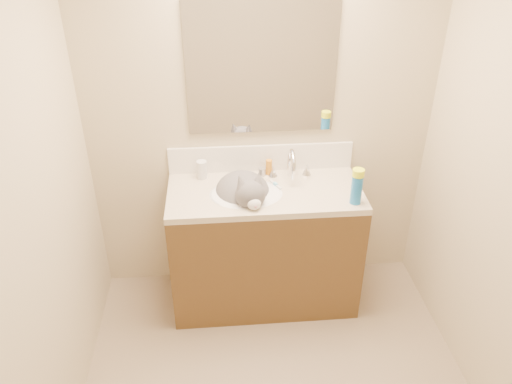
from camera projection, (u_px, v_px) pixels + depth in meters
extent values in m
cube|color=#BDAD8C|center=(261.00, 114.00, 3.11)|extent=(2.20, 0.04, 2.50)
cube|color=#BDAD8C|center=(13.00, 243.00, 1.96)|extent=(0.04, 2.50, 2.50)
cube|color=#4F371B|center=(264.00, 249.00, 3.30)|extent=(1.20, 0.55, 0.82)
cube|color=beige|center=(265.00, 193.00, 3.08)|extent=(1.20, 0.55, 0.04)
ellipsoid|color=white|center=(246.00, 203.00, 3.07)|extent=(0.45, 0.36, 0.14)
cylinder|color=silver|center=(290.00, 168.00, 3.21)|extent=(0.04, 0.04, 0.11)
torus|color=silver|center=(292.00, 164.00, 3.13)|extent=(0.03, 0.20, 0.20)
cylinder|color=silver|center=(294.00, 175.00, 3.07)|extent=(0.03, 0.03, 0.06)
cone|color=silver|center=(273.00, 172.00, 3.22)|extent=(0.06, 0.06, 0.06)
cone|color=silver|center=(307.00, 170.00, 3.23)|extent=(0.06, 0.06, 0.06)
ellipsoid|color=#545254|center=(242.00, 193.00, 3.10)|extent=(0.41, 0.45, 0.25)
ellipsoid|color=#545254|center=(250.00, 195.00, 2.91)|extent=(0.21, 0.20, 0.17)
ellipsoid|color=#545254|center=(247.00, 193.00, 2.99)|extent=(0.15, 0.15, 0.16)
cone|color=#545254|center=(241.00, 182.00, 2.87)|extent=(0.10, 0.10, 0.11)
cone|color=#545254|center=(258.00, 179.00, 2.90)|extent=(0.09, 0.10, 0.11)
ellipsoid|color=silver|center=(254.00, 204.00, 2.86)|extent=(0.09, 0.08, 0.07)
ellipsoid|color=silver|center=(248.00, 203.00, 2.99)|extent=(0.14, 0.11, 0.15)
sphere|color=#CA8291|center=(256.00, 207.00, 2.84)|extent=(0.02, 0.02, 0.02)
cylinder|color=#545254|center=(267.00, 201.00, 3.17)|extent=(0.16, 0.26, 0.05)
cube|color=white|center=(261.00, 158.00, 3.25)|extent=(1.20, 0.02, 0.18)
cube|color=white|center=(262.00, 69.00, 2.95)|extent=(0.90, 0.02, 0.80)
cylinder|color=silver|center=(202.00, 170.00, 3.18)|extent=(0.08, 0.08, 0.12)
cylinder|color=#CA6221|center=(202.00, 172.00, 3.19)|extent=(0.07, 0.07, 0.04)
cylinder|color=#B7B7BC|center=(262.00, 172.00, 3.22)|extent=(0.06, 0.06, 0.05)
cylinder|color=orange|center=(269.00, 167.00, 3.23)|extent=(0.05, 0.05, 0.10)
cube|color=silver|center=(275.00, 184.00, 3.12)|extent=(0.07, 0.12, 0.01)
cube|color=#70C7EF|center=(275.00, 184.00, 3.12)|extent=(0.03, 0.03, 0.02)
cylinder|color=blue|center=(356.00, 190.00, 2.90)|extent=(0.08, 0.08, 0.18)
cylinder|color=#EAFF1A|center=(358.00, 173.00, 2.85)|extent=(0.09, 0.09, 0.04)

